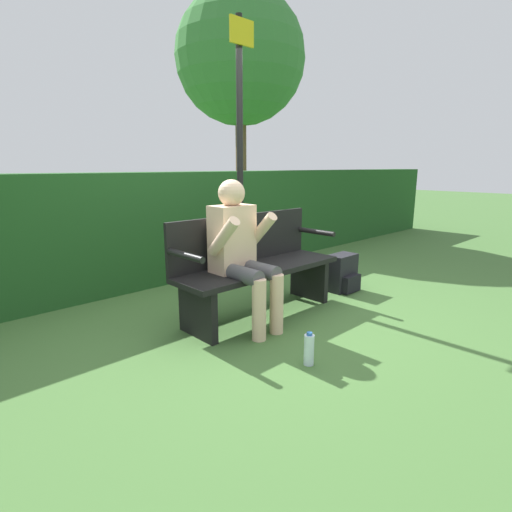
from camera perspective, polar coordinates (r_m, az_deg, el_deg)
The scene contains 8 objects.
ground_plane at distance 3.67m, azimuth 0.62°, elevation -8.38°, with size 40.00×40.00×0.00m, color #426B33.
hedge_back at distance 4.79m, azimuth -13.17°, elevation 4.05°, with size 12.00×0.46×1.26m.
park_bench at distance 3.58m, azimuth -0.11°, elevation -1.32°, with size 1.62×0.49×0.90m.
person_seated at distance 3.26m, azimuth -2.25°, elevation 1.26°, with size 0.49×0.59×1.22m.
backpack at distance 4.41m, azimuth 12.25°, elevation -2.47°, with size 0.34×0.27×0.40m.
water_bottle at distance 2.80m, azimuth 7.57°, elevation -13.09°, with size 0.07×0.07×0.23m.
signpost at distance 4.47m, azimuth -2.27°, elevation 15.79°, with size 0.31×0.09×2.83m.
tree at distance 8.71m, azimuth -2.26°, elevation 26.30°, with size 2.54×2.54×4.66m.
Camera 1 is at (-2.40, -2.45, 1.32)m, focal length 28.00 mm.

